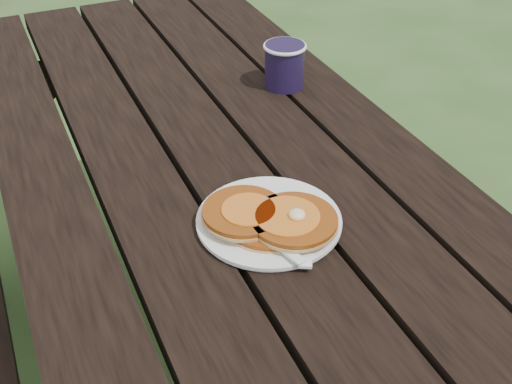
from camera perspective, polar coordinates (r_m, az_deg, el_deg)
name	(u,v)px	position (r m, az deg, el deg)	size (l,w,h in m)	color
picnic_table	(227,310)	(1.41, -2.59, -10.46)	(1.36, 1.80, 0.75)	black
plate	(269,221)	(1.01, 1.16, -2.62)	(0.22, 0.22, 0.01)	white
pancake_stack	(270,218)	(0.99, 1.26, -2.35)	(0.19, 0.18, 0.04)	#954610
knife	(304,228)	(0.99, 4.33, -3.18)	(0.02, 0.18, 0.01)	white
fork	(278,243)	(0.95, 1.99, -4.58)	(0.03, 0.16, 0.01)	white
coffee_cup	(284,63)	(1.40, 2.55, 11.41)	(0.09, 0.09, 0.10)	black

